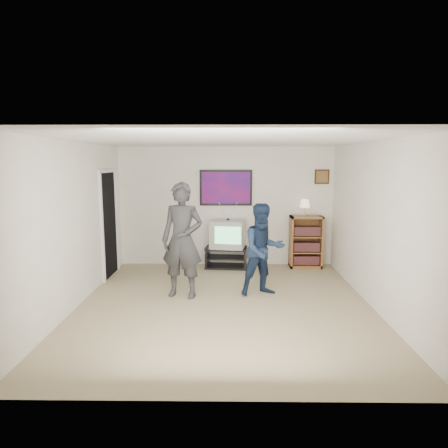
{
  "coord_description": "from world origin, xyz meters",
  "views": [
    {
      "loc": [
        0.07,
        -5.89,
        2.2
      ],
      "look_at": [
        -0.02,
        0.77,
        1.15
      ],
      "focal_mm": 32.0,
      "sensor_mm": 36.0,
      "label": 1
    }
  ],
  "objects_px": {
    "person_short": "(263,250)",
    "media_stand": "(226,257)",
    "crt_television": "(228,234)",
    "bookshelf": "(306,242)",
    "person_tall": "(182,240)"
  },
  "relations": [
    {
      "from": "crt_television",
      "to": "person_tall",
      "type": "relative_size",
      "value": 0.36
    },
    {
      "from": "crt_television",
      "to": "bookshelf",
      "type": "distance_m",
      "value": 1.64
    },
    {
      "from": "media_stand",
      "to": "crt_television",
      "type": "bearing_deg",
      "value": 4.91
    },
    {
      "from": "bookshelf",
      "to": "person_tall",
      "type": "bearing_deg",
      "value": -141.61
    },
    {
      "from": "media_stand",
      "to": "person_tall",
      "type": "height_order",
      "value": "person_tall"
    },
    {
      "from": "person_tall",
      "to": "crt_television",
      "type": "bearing_deg",
      "value": 80.61
    },
    {
      "from": "person_short",
      "to": "media_stand",
      "type": "bearing_deg",
      "value": 91.92
    },
    {
      "from": "media_stand",
      "to": "crt_television",
      "type": "distance_m",
      "value": 0.5
    },
    {
      "from": "crt_television",
      "to": "bookshelf",
      "type": "height_order",
      "value": "bookshelf"
    },
    {
      "from": "media_stand",
      "to": "person_tall",
      "type": "bearing_deg",
      "value": -106.06
    },
    {
      "from": "person_tall",
      "to": "person_short",
      "type": "xyz_separation_m",
      "value": [
        1.32,
        0.11,
        -0.18
      ]
    },
    {
      "from": "crt_television",
      "to": "person_tall",
      "type": "height_order",
      "value": "person_tall"
    },
    {
      "from": "bookshelf",
      "to": "person_short",
      "type": "xyz_separation_m",
      "value": [
        -1.04,
        -1.76,
        0.22
      ]
    },
    {
      "from": "person_tall",
      "to": "person_short",
      "type": "relative_size",
      "value": 1.23
    },
    {
      "from": "crt_television",
      "to": "person_short",
      "type": "height_order",
      "value": "person_short"
    }
  ]
}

